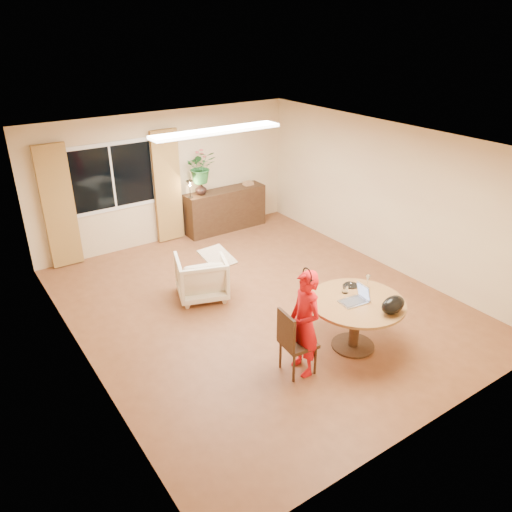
{
  "coord_description": "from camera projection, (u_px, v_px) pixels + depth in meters",
  "views": [
    {
      "loc": [
        -3.95,
        -5.7,
        4.18
      ],
      "look_at": [
        -0.2,
        -0.2,
        0.99
      ],
      "focal_mm": 35.0,
      "sensor_mm": 36.0,
      "label": 1
    }
  ],
  "objects": [
    {
      "name": "floor",
      "position": [
        259.0,
        304.0,
        8.06
      ],
      "size": [
        6.5,
        6.5,
        0.0
      ],
      "primitive_type": "plane",
      "color": "brown",
      "rests_on": "ground"
    },
    {
      "name": "ceiling",
      "position": [
        260.0,
        143.0,
        6.93
      ],
      "size": [
        6.5,
        6.5,
        0.0
      ],
      "primitive_type": "plane",
      "rotation": [
        3.14,
        0.0,
        0.0
      ],
      "color": "white",
      "rests_on": "wall_back"
    },
    {
      "name": "wall_back",
      "position": [
        167.0,
        178.0,
        9.92
      ],
      "size": [
        5.5,
        0.0,
        5.5
      ],
      "primitive_type": "plane",
      "rotation": [
        1.57,
        0.0,
        0.0
      ],
      "color": "tan",
      "rests_on": "floor"
    },
    {
      "name": "wall_left",
      "position": [
        75.0,
        278.0,
        6.1
      ],
      "size": [
        0.0,
        6.5,
        6.5
      ],
      "primitive_type": "plane",
      "rotation": [
        1.57,
        0.0,
        1.57
      ],
      "color": "tan",
      "rests_on": "floor"
    },
    {
      "name": "wall_right",
      "position": [
        386.0,
        196.0,
        8.89
      ],
      "size": [
        0.0,
        6.5,
        6.5
      ],
      "primitive_type": "plane",
      "rotation": [
        1.57,
        0.0,
        -1.57
      ],
      "color": "tan",
      "rests_on": "floor"
    },
    {
      "name": "window",
      "position": [
        112.0,
        177.0,
        9.26
      ],
      "size": [
        1.7,
        0.03,
        1.3
      ],
      "color": "white",
      "rests_on": "wall_back"
    },
    {
      "name": "curtain_left",
      "position": [
        59.0,
        207.0,
        8.82
      ],
      "size": [
        0.55,
        0.08,
        2.25
      ],
      "primitive_type": "cube",
      "color": "#9A6332",
      "rests_on": "wall_back"
    },
    {
      "name": "curtain_right",
      "position": [
        167.0,
        187.0,
        9.89
      ],
      "size": [
        0.55,
        0.08,
        2.25
      ],
      "primitive_type": "cube",
      "color": "#9A6332",
      "rests_on": "wall_back"
    },
    {
      "name": "ceiling_panel",
      "position": [
        217.0,
        131.0,
        7.84
      ],
      "size": [
        2.2,
        0.35,
        0.05
      ],
      "primitive_type": "cube",
      "color": "white",
      "rests_on": "ceiling"
    },
    {
      "name": "dining_table",
      "position": [
        356.0,
        311.0,
        6.77
      ],
      "size": [
        1.3,
        1.3,
        0.74
      ],
      "color": "brown",
      "rests_on": "floor"
    },
    {
      "name": "dining_chair",
      "position": [
        298.0,
        341.0,
        6.34
      ],
      "size": [
        0.48,
        0.44,
        0.92
      ],
      "primitive_type": null,
      "rotation": [
        0.0,
        0.0,
        -0.1
      ],
      "color": "black",
      "rests_on": "floor"
    },
    {
      "name": "child",
      "position": [
        305.0,
        324.0,
        6.24
      ],
      "size": [
        0.55,
        0.39,
        1.44
      ],
      "primitive_type": "imported",
      "rotation": [
        0.0,
        0.0,
        -1.66
      ],
      "color": "#B61E0E",
      "rests_on": "floor"
    },
    {
      "name": "laptop",
      "position": [
        354.0,
        294.0,
        6.61
      ],
      "size": [
        0.39,
        0.28,
        0.25
      ],
      "primitive_type": null,
      "rotation": [
        0.0,
        0.0,
        -0.1
      ],
      "color": "#B7B7BC",
      "rests_on": "dining_table"
    },
    {
      "name": "tumbler",
      "position": [
        345.0,
        289.0,
        6.87
      ],
      "size": [
        0.1,
        0.1,
        0.12
      ],
      "primitive_type": null,
      "rotation": [
        0.0,
        0.0,
        -0.18
      ],
      "color": "white",
      "rests_on": "dining_table"
    },
    {
      "name": "wine_glass",
      "position": [
        368.0,
        282.0,
        6.96
      ],
      "size": [
        0.09,
        0.09,
        0.21
      ],
      "primitive_type": null,
      "rotation": [
        0.0,
        0.0,
        -0.26
      ],
      "color": "white",
      "rests_on": "dining_table"
    },
    {
      "name": "pot_lid",
      "position": [
        351.0,
        285.0,
        7.07
      ],
      "size": [
        0.22,
        0.22,
        0.03
      ],
      "primitive_type": null,
      "rotation": [
        0.0,
        0.0,
        -0.09
      ],
      "color": "white",
      "rests_on": "dining_table"
    },
    {
      "name": "handbag",
      "position": [
        393.0,
        305.0,
        6.37
      ],
      "size": [
        0.39,
        0.27,
        0.24
      ],
      "primitive_type": null,
      "rotation": [
        0.0,
        0.0,
        -0.17
      ],
      "color": "black",
      "rests_on": "dining_table"
    },
    {
      "name": "armchair",
      "position": [
        201.0,
        277.0,
        8.12
      ],
      "size": [
        0.99,
        1.01,
        0.73
      ],
      "primitive_type": "imported",
      "rotation": [
        0.0,
        0.0,
        2.82
      ],
      "color": "beige",
      "rests_on": "floor"
    },
    {
      "name": "throw",
      "position": [
        217.0,
        253.0,
        8.06
      ],
      "size": [
        0.49,
        0.58,
        0.03
      ],
      "primitive_type": null,
      "rotation": [
        0.0,
        0.0,
        0.08
      ],
      "color": "beige",
      "rests_on": "armchair"
    },
    {
      "name": "sideboard",
      "position": [
        225.0,
        210.0,
        10.71
      ],
      "size": [
        1.79,
        0.44,
        0.9
      ],
      "primitive_type": "cube",
      "color": "black",
      "rests_on": "floor"
    },
    {
      "name": "vase",
      "position": [
        201.0,
        189.0,
        10.17
      ],
      "size": [
        0.29,
        0.29,
        0.25
      ],
      "primitive_type": "imported",
      "rotation": [
        0.0,
        0.0,
        0.23
      ],
      "color": "black",
      "rests_on": "sideboard"
    },
    {
      "name": "bouquet",
      "position": [
        201.0,
        167.0,
        9.99
      ],
      "size": [
        0.72,
        0.67,
        0.66
      ],
      "primitive_type": "imported",
      "rotation": [
        0.0,
        0.0,
        -0.32
      ],
      "color": "#2F6927",
      "rests_on": "vase"
    },
    {
      "name": "book_stack",
      "position": [
        248.0,
        183.0,
        10.8
      ],
      "size": [
        0.24,
        0.21,
        0.08
      ],
      "primitive_type": null,
      "rotation": [
        0.0,
        0.0,
        0.3
      ],
      "color": "#895D45",
      "rests_on": "sideboard"
    },
    {
      "name": "desk_lamp",
      "position": [
        190.0,
        189.0,
        9.97
      ],
      "size": [
        0.2,
        0.2,
        0.37
      ],
      "primitive_type": null,
      "rotation": [
        0.0,
        0.0,
        0.35
      ],
      "color": "black",
      "rests_on": "sideboard"
    }
  ]
}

